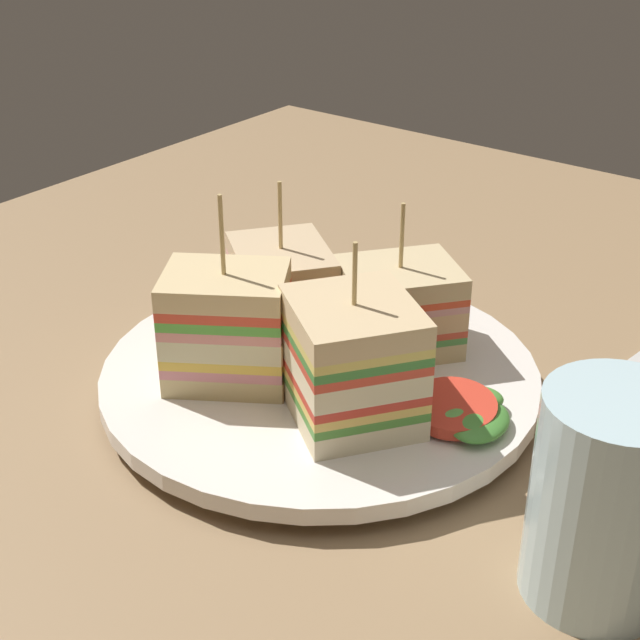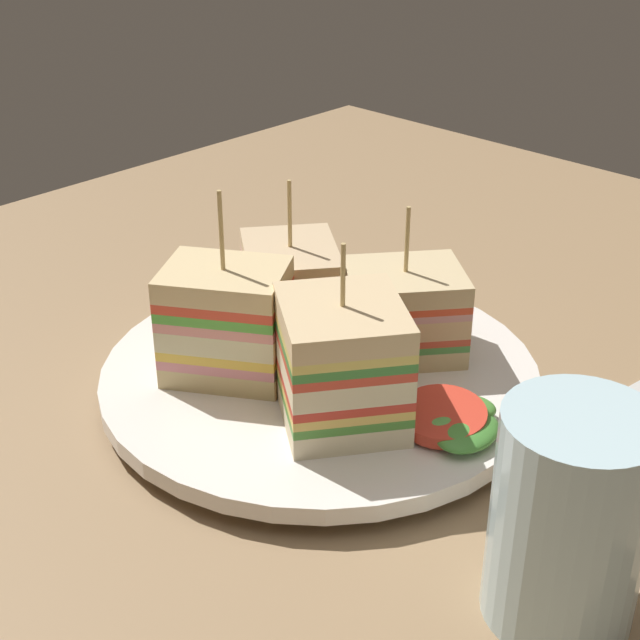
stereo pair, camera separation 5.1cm
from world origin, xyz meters
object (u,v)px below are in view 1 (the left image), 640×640
Objects in this scene: sandwich_wedge_0 at (353,362)px; sandwich_wedge_1 at (398,308)px; plate at (320,378)px; sandwich_wedge_3 at (228,327)px; sandwich_wedge_2 at (282,289)px; drinking_glass at (604,513)px; chip_pile at (359,350)px.

sandwich_wedge_0 reaches higher than sandwich_wedge_1.
plate is 2.76× the size of sandwich_wedge_1.
sandwich_wedge_3 is (-8.40, 5.35, 0.61)cm from sandwich_wedge_1.
plate is 2.63× the size of sandwich_wedge_2.
sandwich_wedge_0 is at bearing 80.95° from drinking_glass.
sandwich_wedge_2 reaches higher than chip_pile.
sandwich_wedge_1 is at bearing -38.12° from sandwich_wedge_0.
sandwich_wedge_0 reaches higher than plate.
drinking_glass is (-9.63, -16.24, -0.23)cm from sandwich_wedge_1.
sandwich_wedge_2 reaches higher than plate.
sandwich_wedge_3 is (-6.04, -1.23, 0.50)cm from sandwich_wedge_2.
sandwich_wedge_3 reaches higher than plate.
drinking_glass is at bearing -35.76° from sandwich_wedge_3.
sandwich_wedge_3 is 1.49× the size of chip_pile.
sandwich_wedge_2 is at bearing 72.34° from drinking_glass.
sandwich_wedge_2 is 1.31× the size of chip_pile.
sandwich_wedge_0 is at bearing -24.75° from sandwich_wedge_3.
sandwich_wedge_3 reaches higher than drinking_glass.
sandwich_wedge_3 is at bearing -40.91° from sandwich_wedge_2.
sandwich_wedge_1 is at bearing -9.03° from chip_pile.
plate is 3.43× the size of chip_pile.
sandwich_wedge_0 is at bearing -123.75° from plate.
plate is 19.21cm from drinking_glass.
drinking_glass is at bearing 98.19° from sandwich_wedge_1.
drinking_glass is at bearing -111.48° from chip_pile.
sandwich_wedge_0 is 1.04× the size of sandwich_wedge_2.
plate is 2.30× the size of sandwich_wedge_3.
drinking_glass reaches higher than chip_pile.
sandwich_wedge_3 is at bearing 137.70° from chip_pile.
drinking_glass is (-2.25, -14.11, -0.93)cm from sandwich_wedge_0.
sandwich_wedge_0 reaches higher than chip_pile.
sandwich_wedge_2 is 23.95cm from drinking_glass.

